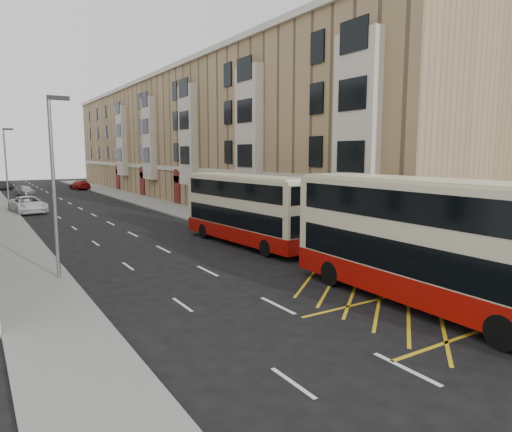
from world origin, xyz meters
TOP-DOWN VIEW (x-y plane):
  - ground at (0.00, 0.00)m, footprint 200.00×200.00m
  - pavement_right at (8.00, 30.00)m, footprint 4.00×120.00m
  - pavement_left at (-7.50, 30.00)m, footprint 3.00×120.00m
  - kerb_right at (6.00, 30.00)m, footprint 0.25×120.00m
  - kerb_left at (-6.00, 30.00)m, footprint 0.25×120.00m
  - road_markings at (0.00, 45.00)m, footprint 10.00×110.00m
  - terrace_right at (14.88, 45.38)m, footprint 10.75×79.00m
  - guard_railing at (6.25, 5.75)m, footprint 0.06×6.56m
  - street_lamp_near at (-6.35, 12.00)m, footprint 0.93×0.18m
  - street_lamp_far at (-6.35, 42.00)m, footprint 0.93×0.18m
  - double_decker_front at (4.60, 1.10)m, footprint 3.00×11.99m
  - double_decker_rear at (5.00, 14.58)m, footprint 3.25×11.02m
  - pedestrian_far at (7.94, 1.52)m, footprint 1.02×0.61m
  - white_van at (-4.94, 39.09)m, footprint 3.25×6.00m
  - car_silver at (-3.31, 59.55)m, footprint 2.56×4.34m
  - car_dark at (-5.02, 72.86)m, footprint 2.42×4.20m
  - car_red at (5.20, 66.68)m, footprint 2.80×5.18m

SIDE VIEW (x-z plane):
  - ground at x=0.00m, z-range 0.00..0.00m
  - road_markings at x=0.00m, z-range 0.00..0.01m
  - pavement_right at x=8.00m, z-range 0.00..0.15m
  - pavement_left at x=-7.50m, z-range 0.00..0.15m
  - kerb_right at x=6.00m, z-range 0.00..0.15m
  - kerb_left at x=-6.00m, z-range 0.00..0.15m
  - car_dark at x=-5.02m, z-range 0.00..1.31m
  - car_silver at x=-3.31m, z-range 0.00..1.39m
  - car_red at x=5.20m, z-range 0.00..1.43m
  - white_van at x=-4.94m, z-range 0.00..1.60m
  - guard_railing at x=6.25m, z-range 0.35..1.36m
  - pedestrian_far at x=7.94m, z-range 0.15..1.79m
  - double_decker_rear at x=5.00m, z-range 0.04..4.38m
  - double_decker_front at x=4.60m, z-range 0.04..4.80m
  - street_lamp_near at x=-6.35m, z-range 0.64..8.64m
  - street_lamp_far at x=-6.35m, z-range 0.64..8.64m
  - terrace_right at x=14.88m, z-range -0.10..15.15m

